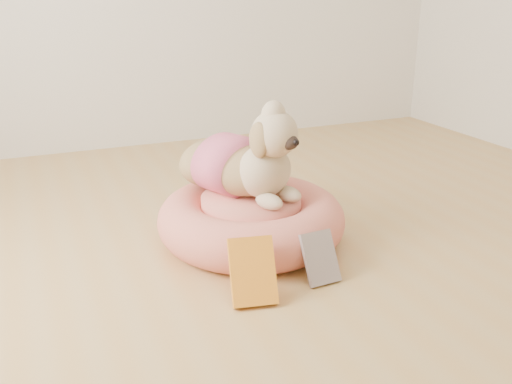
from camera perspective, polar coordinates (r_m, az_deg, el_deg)
name	(u,v)px	position (r m, az deg, el deg)	size (l,w,h in m)	color
floor	(338,308)	(1.92, 8.25, -11.36)	(4.50, 4.50, 0.00)	tan
pet_bed	(251,220)	(2.32, -0.48, -2.77)	(0.76, 0.76, 0.20)	#E27058
dog	(244,145)	(2.24, -1.25, 4.69)	(0.38, 0.55, 0.41)	brown
book_yellow	(253,271)	(1.89, -0.34, -7.94)	(0.15, 0.03, 0.23)	yellow
book_white	(320,258)	(2.03, 6.43, -6.55)	(0.12, 0.02, 0.19)	white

